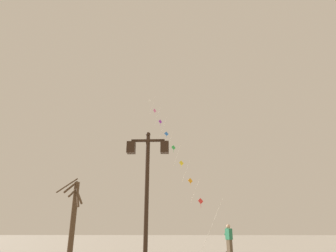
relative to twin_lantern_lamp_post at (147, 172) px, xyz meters
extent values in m
plane|color=gray|center=(2.38, 13.13, -3.21)|extent=(160.00, 160.00, 0.00)
cylinder|color=black|center=(0.00, 0.00, -0.98)|extent=(0.14, 0.14, 4.46)
sphere|color=black|center=(0.00, 0.00, 1.33)|extent=(0.16, 0.16, 0.16)
cube|color=black|center=(0.00, 0.00, 1.10)|extent=(1.16, 0.08, 0.08)
cube|color=black|center=(-0.58, 0.00, 0.85)|extent=(0.28, 0.28, 0.40)
cube|color=beige|center=(-0.58, 0.00, 0.85)|extent=(0.19, 0.19, 0.30)
cube|color=black|center=(0.58, 0.00, 0.85)|extent=(0.28, 0.28, 0.40)
cube|color=beige|center=(0.58, 0.00, 0.85)|extent=(0.19, 0.19, 0.30)
cylinder|color=silver|center=(3.28, 10.68, -1.44)|extent=(1.31, 2.04, 3.19)
cylinder|color=silver|center=(2.31, 12.21, 0.96)|extent=(0.68, 1.05, 1.63)
cylinder|color=silver|center=(1.65, 13.24, 2.58)|extent=(0.68, 1.05, 1.63)
cylinder|color=silver|center=(1.00, 14.27, 4.19)|extent=(0.68, 1.05, 1.63)
cylinder|color=silver|center=(0.34, 15.29, 5.81)|extent=(0.68, 1.05, 1.63)
cylinder|color=silver|center=(-0.31, 16.32, 7.43)|extent=(0.68, 1.05, 1.63)
cylinder|color=silver|center=(-0.97, 17.35, 9.05)|extent=(0.68, 1.05, 1.63)
cylinder|color=silver|center=(-1.62, 18.38, 10.67)|extent=(0.68, 1.05, 1.63)
cube|color=red|center=(2.63, 11.69, 0.15)|extent=(0.39, 0.20, 0.43)
cylinder|color=red|center=(2.63, 11.69, -0.17)|extent=(0.03, 0.04, 0.31)
cube|color=orange|center=(1.98, 12.72, 1.77)|extent=(0.38, 0.22, 0.43)
cylinder|color=orange|center=(1.98, 12.72, 1.51)|extent=(0.04, 0.05, 0.20)
cube|color=yellow|center=(1.32, 13.75, 3.38)|extent=(0.38, 0.22, 0.43)
cylinder|color=yellow|center=(1.32, 13.75, 3.11)|extent=(0.03, 0.04, 0.23)
cube|color=green|center=(0.67, 14.78, 5.00)|extent=(0.38, 0.22, 0.43)
cylinder|color=green|center=(0.67, 14.78, 4.71)|extent=(0.04, 0.05, 0.27)
cube|color=blue|center=(0.01, 15.81, 6.62)|extent=(0.41, 0.14, 0.43)
cylinder|color=blue|center=(0.01, 15.81, 6.34)|extent=(0.02, 0.02, 0.25)
cube|color=purple|center=(-0.64, 16.84, 8.24)|extent=(0.34, 0.28, 0.43)
cylinder|color=purple|center=(-0.64, 16.84, 7.92)|extent=(0.03, 0.03, 0.31)
cube|color=pink|center=(-1.29, 17.87, 9.86)|extent=(0.31, 0.31, 0.43)
cylinder|color=pink|center=(-1.29, 17.87, 9.57)|extent=(0.03, 0.03, 0.25)
cube|color=white|center=(-1.95, 18.90, 11.48)|extent=(0.36, 0.25, 0.43)
cylinder|color=white|center=(-1.95, 18.90, 11.21)|extent=(0.03, 0.04, 0.21)
cube|color=brown|center=(3.92, 8.28, -2.76)|extent=(0.32, 0.36, 0.90)
cube|color=#26724C|center=(3.92, 8.28, -2.03)|extent=(0.39, 0.45, 0.60)
sphere|color=tan|center=(3.92, 8.28, -1.61)|extent=(0.22, 0.22, 0.22)
cylinder|color=#26724C|center=(3.82, 8.47, -1.86)|extent=(0.26, 0.39, 0.50)
cylinder|color=#4C3826|center=(-4.34, 5.69, -1.31)|extent=(0.27, 0.27, 3.79)
cylinder|color=#4C3826|center=(-4.32, 5.16, -0.03)|extent=(0.13, 1.10, 0.58)
cylinder|color=#4C3826|center=(-4.55, 5.41, 0.29)|extent=(0.54, 0.69, 0.71)
cylinder|color=#4C3826|center=(-4.08, 5.20, -0.18)|extent=(0.67, 1.12, 1.21)
cylinder|color=#4C3826|center=(-4.33, 6.20, -0.12)|extent=(0.13, 1.08, 0.73)
cylinder|color=#4C3826|center=(-4.73, 5.38, 0.37)|extent=(0.86, 0.71, 0.85)
camera|label=1|loc=(1.02, -9.57, -1.85)|focal=30.84mm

